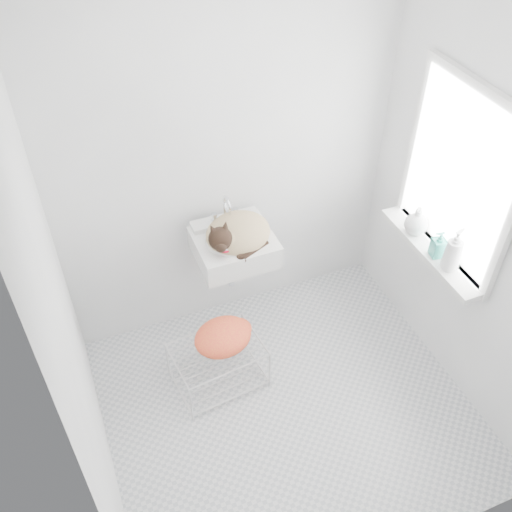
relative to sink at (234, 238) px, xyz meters
name	(u,v)px	position (x,y,z in m)	size (l,w,h in m)	color
floor	(288,408)	(0.06, -0.74, -0.85)	(2.20, 2.00, 0.02)	silver
back_wall	(227,159)	(0.06, 0.26, 0.40)	(2.20, 0.02, 2.50)	white
right_wall	(482,211)	(1.16, -0.74, 0.40)	(0.02, 2.00, 2.50)	white
left_wall	(67,327)	(-1.04, -0.74, 0.40)	(0.02, 2.00, 2.50)	white
window_glass	(461,177)	(1.15, -0.54, 0.50)	(0.01, 0.80, 1.00)	white
window_frame	(459,177)	(1.13, -0.54, 0.50)	(0.04, 0.90, 1.10)	white
windowsill	(430,251)	(1.07, -0.54, -0.02)	(0.16, 0.88, 0.04)	white
sink	(234,238)	(0.00, 0.00, 0.00)	(0.49, 0.43, 0.20)	white
faucet	(223,203)	(0.00, 0.18, 0.14)	(0.18, 0.12, 0.18)	silver
cat	(237,234)	(0.01, -0.02, 0.04)	(0.46, 0.39, 0.27)	tan
wire_rack	(218,366)	(-0.27, -0.38, -0.70)	(0.54, 0.38, 0.33)	silver
towel	(223,342)	(-0.22, -0.36, -0.49)	(0.37, 0.26, 0.15)	#FB9D2D
bottle_a	(448,268)	(1.06, -0.73, 0.00)	(0.09, 0.09, 0.24)	white
bottle_b	(436,255)	(1.06, -0.60, 0.00)	(0.08, 0.08, 0.17)	teal
bottle_c	(414,232)	(1.06, -0.37, 0.00)	(0.15, 0.15, 0.19)	white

